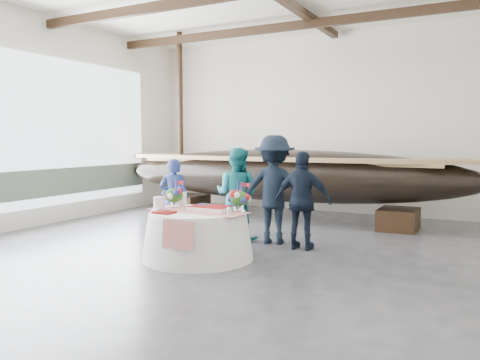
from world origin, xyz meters
The scene contains 10 objects.
floor centered at (0.00, 0.00, 0.00)m, with size 10.00×12.00×0.01m, color #3D3D42.
wall_back centered at (0.00, 6.00, 2.25)m, with size 10.00×0.02×4.50m, color silver.
open_bay centered at (-4.95, 1.00, 1.83)m, with size 0.03×7.00×3.20m.
longboat_display centered at (-0.71, 4.28, 1.03)m, with size 8.57×1.71×1.61m.
banquet_table centered at (-0.51, 0.43, 0.37)m, with size 1.72×1.72×0.74m.
tabletop_items centered at (-0.54, 0.57, 0.89)m, with size 1.62×0.97×0.40m.
guest_woman_blue centered at (-1.76, 1.56, 0.74)m, with size 0.54×0.35×1.48m, color navy.
guest_woman_teal centered at (-0.61, 1.90, 0.84)m, with size 0.82×0.64×1.69m, color teal.
guest_man_left centered at (0.10, 1.96, 0.96)m, with size 1.24×0.71×1.91m, color black.
guest_man_right centered at (0.72, 1.73, 0.82)m, with size 0.96×0.40×1.65m, color black.
Camera 1 is at (3.37, -5.57, 1.84)m, focal length 35.00 mm.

